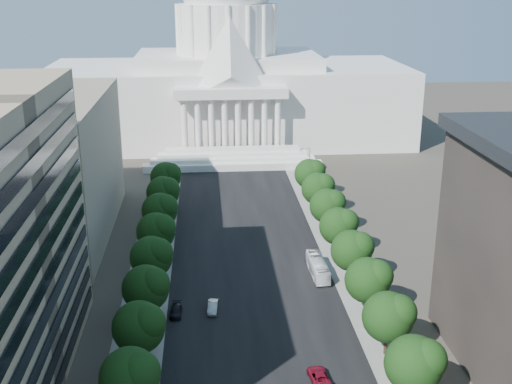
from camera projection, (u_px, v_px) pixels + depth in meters
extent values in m
cube|color=black|center=(246.00, 246.00, 133.73)|extent=(30.00, 260.00, 0.01)
cube|color=gray|center=(154.00, 249.00, 132.28)|extent=(8.00, 260.00, 0.02)
cube|color=gray|center=(336.00, 243.00, 135.18)|extent=(8.00, 260.00, 0.02)
cube|color=white|center=(228.00, 102.00, 219.52)|extent=(120.00, 50.00, 25.00)
cube|color=white|center=(227.00, 59.00, 214.90)|extent=(60.00, 40.00, 4.00)
cube|color=white|center=(231.00, 92.00, 191.46)|extent=(34.00, 8.00, 3.00)
cylinder|color=white|center=(227.00, 29.00, 211.72)|extent=(32.00, 32.00, 16.00)
cube|color=gray|center=(15.00, 169.00, 134.75)|extent=(38.00, 52.00, 30.00)
sphere|color=black|center=(130.00, 377.00, 79.37)|extent=(7.60, 7.60, 7.60)
sphere|color=black|center=(139.00, 372.00, 78.39)|extent=(5.32, 5.32, 5.32)
cylinder|color=#33261C|center=(141.00, 356.00, 92.20)|extent=(0.56, 0.56, 2.94)
sphere|color=black|center=(139.00, 327.00, 90.71)|extent=(7.60, 7.60, 7.60)
sphere|color=black|center=(147.00, 322.00, 89.73)|extent=(5.32, 5.32, 5.32)
cylinder|color=#33261C|center=(147.00, 314.00, 103.54)|extent=(0.56, 0.56, 2.94)
sphere|color=black|center=(146.00, 288.00, 102.05)|extent=(7.60, 7.60, 7.60)
sphere|color=black|center=(153.00, 284.00, 101.07)|extent=(5.32, 5.32, 5.32)
cylinder|color=#33261C|center=(153.00, 281.00, 114.88)|extent=(0.56, 0.56, 2.94)
sphere|color=black|center=(151.00, 257.00, 113.39)|extent=(7.60, 7.60, 7.60)
sphere|color=black|center=(158.00, 253.00, 112.41)|extent=(5.32, 5.32, 5.32)
cylinder|color=#33261C|center=(157.00, 254.00, 126.22)|extent=(0.56, 0.56, 2.94)
sphere|color=black|center=(156.00, 232.00, 124.72)|extent=(7.60, 7.60, 7.60)
sphere|color=black|center=(162.00, 228.00, 123.74)|extent=(5.32, 5.32, 5.32)
cylinder|color=#33261C|center=(161.00, 231.00, 137.56)|extent=(0.56, 0.56, 2.94)
sphere|color=black|center=(160.00, 211.00, 136.06)|extent=(7.60, 7.60, 7.60)
sphere|color=black|center=(165.00, 206.00, 135.08)|extent=(5.32, 5.32, 5.32)
cylinder|color=#33261C|center=(164.00, 212.00, 148.90)|extent=(0.56, 0.56, 2.94)
sphere|color=black|center=(163.00, 193.00, 147.40)|extent=(7.60, 7.60, 7.60)
sphere|color=black|center=(168.00, 189.00, 146.42)|extent=(5.32, 5.32, 5.32)
cylinder|color=#33261C|center=(166.00, 195.00, 160.24)|extent=(0.56, 0.56, 2.94)
sphere|color=black|center=(166.00, 177.00, 158.74)|extent=(7.60, 7.60, 7.60)
sphere|color=black|center=(171.00, 174.00, 157.76)|extent=(5.32, 5.32, 5.32)
sphere|color=black|center=(414.00, 364.00, 82.11)|extent=(7.60, 7.60, 7.60)
sphere|color=black|center=(426.00, 359.00, 81.13)|extent=(5.32, 5.32, 5.32)
cylinder|color=#33261C|center=(386.00, 345.00, 94.95)|extent=(0.56, 0.56, 2.94)
sphere|color=black|center=(388.00, 317.00, 93.45)|extent=(7.60, 7.60, 7.60)
sphere|color=black|center=(399.00, 312.00, 92.47)|extent=(5.32, 5.32, 5.32)
cylinder|color=#33261C|center=(366.00, 306.00, 106.29)|extent=(0.56, 0.56, 2.94)
sphere|color=black|center=(368.00, 280.00, 104.79)|extent=(7.60, 7.60, 7.60)
sphere|color=black|center=(377.00, 276.00, 103.81)|extent=(5.32, 5.32, 5.32)
cylinder|color=#33261C|center=(350.00, 274.00, 117.63)|extent=(0.56, 0.56, 2.94)
sphere|color=black|center=(351.00, 251.00, 116.13)|extent=(7.60, 7.60, 7.60)
sphere|color=black|center=(360.00, 246.00, 115.15)|extent=(5.32, 5.32, 5.32)
cylinder|color=#33261C|center=(337.00, 248.00, 128.96)|extent=(0.56, 0.56, 2.94)
sphere|color=black|center=(338.00, 226.00, 127.47)|extent=(7.60, 7.60, 7.60)
sphere|color=black|center=(346.00, 222.00, 126.49)|extent=(5.32, 5.32, 5.32)
cylinder|color=#33261C|center=(326.00, 226.00, 140.30)|extent=(0.56, 0.56, 2.94)
sphere|color=black|center=(327.00, 206.00, 138.81)|extent=(7.60, 7.60, 7.60)
sphere|color=black|center=(334.00, 202.00, 137.83)|extent=(5.32, 5.32, 5.32)
cylinder|color=#33261C|center=(317.00, 207.00, 151.64)|extent=(0.56, 0.56, 2.94)
sphere|color=black|center=(317.00, 189.00, 150.15)|extent=(7.60, 7.60, 7.60)
sphere|color=black|center=(324.00, 185.00, 149.17)|extent=(5.32, 5.32, 5.32)
cylinder|color=#33261C|center=(309.00, 191.00, 162.98)|extent=(0.56, 0.56, 2.94)
sphere|color=black|center=(309.00, 174.00, 161.49)|extent=(7.60, 7.60, 7.60)
sphere|color=black|center=(315.00, 170.00, 160.51)|extent=(5.32, 5.32, 5.32)
cylinder|color=gray|center=(434.00, 379.00, 81.89)|extent=(0.18, 0.18, 9.00)
cylinder|color=gray|center=(428.00, 350.00, 80.43)|extent=(2.40, 0.14, 0.14)
sphere|color=gray|center=(419.00, 351.00, 80.38)|extent=(0.44, 0.44, 0.44)
cylinder|color=gray|center=(382.00, 289.00, 105.51)|extent=(0.18, 0.18, 9.00)
cylinder|color=gray|center=(376.00, 265.00, 104.05)|extent=(2.40, 0.14, 0.14)
sphere|color=gray|center=(370.00, 266.00, 104.00)|extent=(0.44, 0.44, 0.44)
cylinder|color=gray|center=(349.00, 232.00, 129.14)|extent=(0.18, 0.18, 9.00)
cylinder|color=gray|center=(344.00, 212.00, 127.68)|extent=(2.40, 0.14, 0.14)
sphere|color=gray|center=(339.00, 213.00, 127.62)|extent=(0.44, 0.44, 0.44)
cylinder|color=gray|center=(326.00, 192.00, 152.76)|extent=(0.18, 0.18, 9.00)
cylinder|color=gray|center=(322.00, 175.00, 151.30)|extent=(2.40, 0.14, 0.14)
sphere|color=gray|center=(317.00, 176.00, 151.25)|extent=(0.44, 0.44, 0.44)
cylinder|color=gray|center=(309.00, 164.00, 176.38)|extent=(0.18, 0.18, 9.00)
cylinder|color=gray|center=(306.00, 149.00, 174.92)|extent=(2.40, 0.14, 0.14)
sphere|color=gray|center=(302.00, 149.00, 174.87)|extent=(0.44, 0.44, 0.44)
imported|color=#9EA1A5|center=(213.00, 307.00, 107.33)|extent=(1.99, 4.73, 1.52)
imported|color=maroon|center=(319.00, 376.00, 88.69)|extent=(3.01, 5.67, 1.52)
imported|color=black|center=(176.00, 311.00, 106.21)|extent=(2.09, 4.85, 1.39)
imported|color=white|center=(318.00, 267.00, 120.25)|extent=(2.94, 11.36, 3.15)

